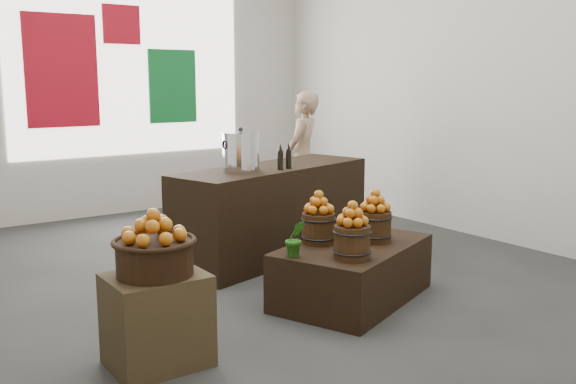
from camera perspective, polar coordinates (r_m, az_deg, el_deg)
ground at (r=5.93m, az=-3.19°, el=-7.66°), size 7.00×7.00×0.00m
back_wall at (r=8.82m, az=-15.76°, el=10.95°), size 6.00×0.04×4.00m
back_opening at (r=8.91m, az=-13.87°, el=11.01°), size 3.20×0.02×2.40m
deco_red_left at (r=8.60m, az=-19.48°, el=10.12°), size 0.90×0.04×1.40m
deco_green_right at (r=9.14m, az=-10.23°, el=9.23°), size 0.70×0.04×1.00m
deco_red_upper at (r=8.89m, az=-14.60°, el=14.22°), size 0.50×0.04×0.50m
crate at (r=4.21m, az=-11.56°, el=-11.10°), size 0.60×0.49×0.60m
wicker_basket at (r=4.08m, az=-11.76°, el=-5.77°), size 0.48×0.48×0.22m
apples_in_basket at (r=4.03m, az=-11.87°, el=-2.92°), size 0.37×0.37×0.20m
display_table at (r=5.34m, az=5.78°, el=-7.06°), size 1.57×1.28×0.47m
apple_bucket_front_left at (r=4.83m, az=5.72°, el=-4.45°), size 0.27×0.27×0.25m
apples_in_bucket_front_left at (r=4.78m, az=5.76°, el=-1.93°), size 0.20×0.20×0.18m
apple_bucket_front_right at (r=5.36m, az=7.72°, el=-3.05°), size 0.27×0.27×0.25m
apples_in_bucket_front_right at (r=5.31m, az=7.78°, el=-0.76°), size 0.20×0.20×0.18m
apple_bucket_rear at (r=5.25m, az=2.72°, el=-3.24°), size 0.27×0.27×0.25m
apples_in_bucket_rear at (r=5.20m, az=2.74°, el=-0.91°), size 0.20×0.20×0.18m
herb_garnish_right at (r=5.70m, az=6.65°, el=-2.25°), size 0.25×0.23×0.25m
herb_garnish_left at (r=4.85m, az=0.64°, el=-4.14°), size 0.19×0.17×0.28m
counter at (r=6.55m, az=-1.32°, el=-1.74°), size 2.39×1.29×0.93m
stock_pot_left at (r=6.11m, az=-4.21°, el=3.49°), size 0.35×0.35×0.35m
oil_cruets at (r=6.31m, az=0.23°, el=3.30°), size 0.18×0.10×0.26m
shopper at (r=8.03m, az=1.32°, el=3.05°), size 0.72×0.67×1.65m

